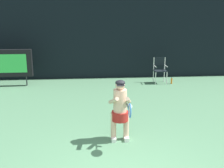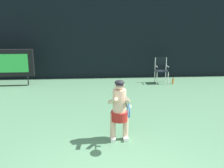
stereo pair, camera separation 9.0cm
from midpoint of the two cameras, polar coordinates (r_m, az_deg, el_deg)
backdrop_screen at (r=12.38m, az=-2.15°, el=9.53°), size 18.00×0.12×3.66m
scoreboard at (r=11.86m, az=-21.12°, el=4.12°), size 2.20×0.21×1.50m
umpire_chair at (r=11.79m, az=10.51°, el=3.18°), size 0.52×0.44×1.08m
water_bottle at (r=11.79m, az=12.87°, el=0.59°), size 0.07×0.07×0.27m
tennis_player at (r=6.28m, az=1.98°, el=-5.11°), size 0.54×0.62×1.45m
tennis_racket at (r=5.73m, az=3.95°, el=-5.51°), size 0.03×0.60×0.31m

